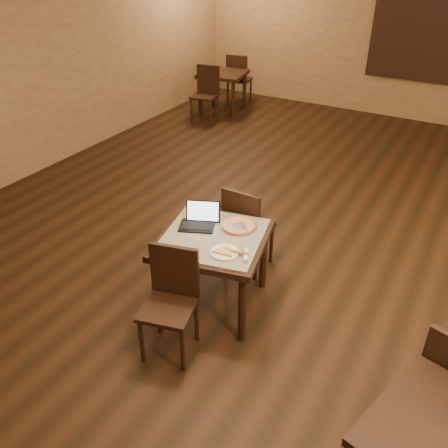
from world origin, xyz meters
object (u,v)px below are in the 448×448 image
Objects in this scene: pizza_pan at (238,226)px; other_table_b_chair_far at (238,77)px; laptop at (200,219)px; chair_main_near at (171,295)px; tiled_table at (213,245)px; other_table_b_chair_near at (206,91)px; other_table_b at (223,79)px; chair_main_far at (245,225)px.

pizza_pan is 0.34× the size of other_table_b_chair_far.
laptop is 0.37× the size of other_table_b_chair_far.
chair_main_near is 2.74× the size of pizza_pan.
laptop is (-0.18, 0.72, 0.29)m from chair_main_near.
other_table_b_chair_near reaches higher than tiled_table.
tiled_table is at bearing -116.57° from pizza_pan.
pizza_pan is at bearing -67.71° from other_table_b.
chair_main_far is 0.62m from laptop.
pizza_pan is at bearing 50.71° from tiled_table.
pizza_pan is 6.02m from other_table_b_chair_far.
other_table_b is (-2.91, 4.69, -0.13)m from pizza_pan.
chair_main_near reaches higher than pizza_pan.
chair_main_near is 2.53× the size of laptop.
chair_main_far is 2.56× the size of laptop.
chair_main_near is at bearing -99.73° from laptop.
pizza_pan reaches higher than tiled_table.
other_table_b is 0.59m from other_table_b_chair_far.
tiled_table is 1.10× the size of other_table_b_chair_far.
pizza_pan is at bearing 109.61° from chair_main_far.
other_table_b_chair_near is (-2.80, 3.73, 0.02)m from chair_main_far.
chair_main_far is (-0.00, 0.62, -0.12)m from tiled_table.
other_table_b_chair_far reaches higher than pizza_pan.
laptop is 6.00m from other_table_b_chair_far.
other_table_b_chair_near is at bearing 97.74° from laptop.
pizza_pan is at bearing 66.14° from chair_main_near.
chair_main_far reaches higher than pizza_pan.
laptop is 0.37× the size of other_table_b_chair_near.
other_table_b_chair_far is (-2.77, 4.90, 0.02)m from chair_main_far.
chair_main_far reaches higher than chair_main_near.
chair_main_near reaches higher than tiled_table.
tiled_table is 0.63m from chair_main_near.
chair_main_near reaches higher than other_table_b.
other_table_b is at bearing 79.10° from other_table_b_chair_far.
chair_main_near is 6.72m from other_table_b_chair_far.
other_table_b is at bearing 79.10° from other_table_b_chair_near.
tiled_table is at bearing -66.71° from other_table_b_chair_near.
other_table_b_chair_far is (-2.89, 5.27, -0.20)m from pizza_pan.
other_table_b is (-2.77, 5.55, 0.11)m from chair_main_near.
chair_main_far is 1.01× the size of other_table_b.
laptop is 0.39× the size of other_table_b.
laptop is at bearing 70.67° from chair_main_far.
other_table_b_chair_far is (-2.77, 5.51, -0.10)m from tiled_table.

